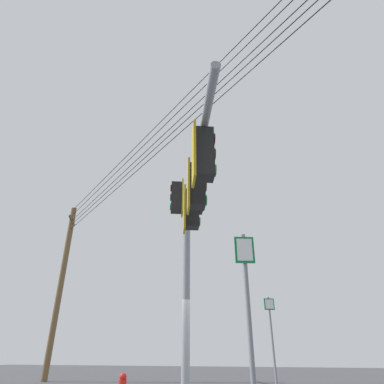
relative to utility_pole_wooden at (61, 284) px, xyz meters
name	(u,v)px	position (x,y,z in m)	size (l,w,h in m)	color
signal_mast_assembly	(190,217)	(9.86, -9.67, -0.63)	(2.23, 5.40, 5.84)	gray
utility_pole_wooden	(61,284)	(0.00, 0.00, 0.00)	(0.74, 1.54, 9.44)	brown
route_sign_primary	(249,318)	(11.19, -11.78, -3.07)	(0.28, 0.13, 2.94)	slate
route_sign_secondary	(272,337)	(11.42, -5.38, -3.07)	(0.32, 0.15, 2.93)	slate
overhead_wire_span	(211,89)	(10.37, -9.18, 3.70)	(20.77, 18.37, 1.71)	black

